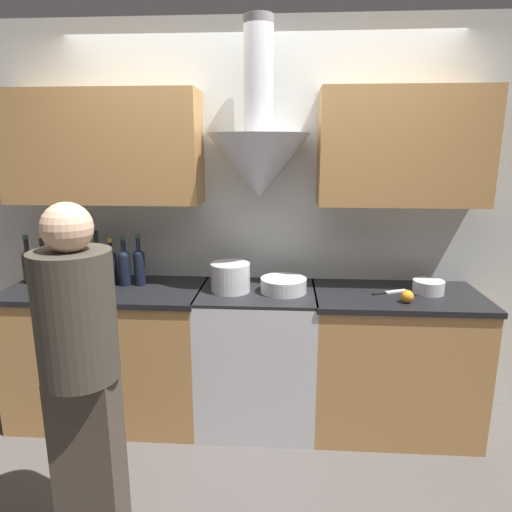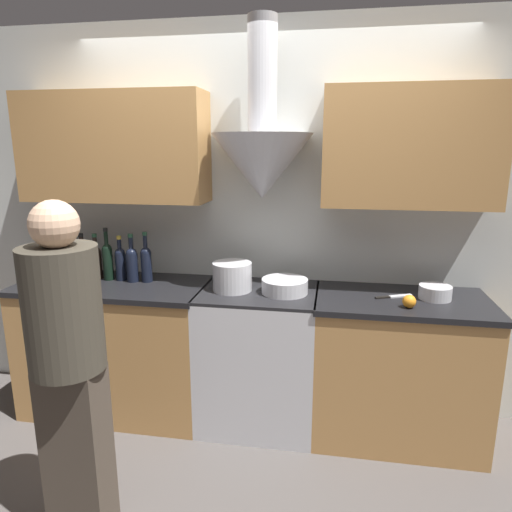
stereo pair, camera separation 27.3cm
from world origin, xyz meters
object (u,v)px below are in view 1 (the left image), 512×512
object	(u,v)px
wine_bottle_8	(139,265)
person_foreground_left	(81,368)
wine_bottle_0	(28,264)
wine_bottle_2	(59,263)
stock_pot	(230,277)
saucepan	(428,287)
wine_bottle_1	(44,264)
wine_bottle_5	(98,263)
wine_bottle_4	(85,265)
orange_fruit	(407,296)
mixing_bowl	(283,285)
wine_bottle_6	(112,266)
wine_bottle_7	(124,266)
wine_bottle_3	(71,265)
stove_range	(257,356)

from	to	relation	value
wine_bottle_8	person_foreground_left	world-z (taller)	person_foreground_left
wine_bottle_0	wine_bottle_2	distance (m)	0.20
stock_pot	saucepan	size ratio (longest dim) A/B	1.30
wine_bottle_1	wine_bottle_5	world-z (taller)	wine_bottle_5
wine_bottle_4	person_foreground_left	xyz separation A→B (m)	(0.46, -1.11, -0.16)
orange_fruit	person_foreground_left	xyz separation A→B (m)	(-1.58, -0.86, -0.07)
stock_pot	mixing_bowl	bearing A→B (deg)	0.13
wine_bottle_2	orange_fruit	distance (m)	2.24
wine_bottle_0	orange_fruit	distance (m)	2.44
wine_bottle_1	orange_fruit	bearing A→B (deg)	-5.69
wine_bottle_5	wine_bottle_6	xyz separation A→B (m)	(0.09, 0.01, -0.02)
wine_bottle_6	wine_bottle_7	bearing A→B (deg)	-12.09
wine_bottle_3	wine_bottle_7	distance (m)	0.36
wine_bottle_7	mixing_bowl	distance (m)	1.05
stove_range	wine_bottle_0	world-z (taller)	wine_bottle_0
wine_bottle_5	wine_bottle_8	bearing A→B (deg)	-0.03
wine_bottle_7	saucepan	distance (m)	1.94
wine_bottle_0	person_foreground_left	distance (m)	1.40
wine_bottle_0	wine_bottle_2	bearing A→B (deg)	2.89
wine_bottle_6	wine_bottle_7	distance (m)	0.09
stove_range	wine_bottle_8	world-z (taller)	wine_bottle_8
wine_bottle_7	wine_bottle_0	bearing A→B (deg)	178.76
wine_bottle_3	mixing_bowl	xyz separation A→B (m)	(1.40, -0.08, -0.08)
wine_bottle_6	saucepan	bearing A→B (deg)	-1.60
wine_bottle_6	mixing_bowl	distance (m)	1.14
wine_bottle_5	wine_bottle_2	bearing A→B (deg)	177.51
stock_pot	saucepan	bearing A→B (deg)	1.85
saucepan	wine_bottle_5	bearing A→B (deg)	178.66
wine_bottle_6	wine_bottle_1	bearing A→B (deg)	-177.89
wine_bottle_5	orange_fruit	distance (m)	1.96
wine_bottle_4	wine_bottle_1	bearing A→B (deg)	-175.65
wine_bottle_4	wine_bottle_7	size ratio (longest dim) A/B	0.96
stove_range	stock_pot	xyz separation A→B (m)	(-0.17, -0.02, 0.54)
wine_bottle_0	wine_bottle_5	distance (m)	0.48
wine_bottle_2	stock_pot	world-z (taller)	wine_bottle_2
wine_bottle_3	saucepan	bearing A→B (deg)	-1.09
wine_bottle_2	person_foreground_left	bearing A→B (deg)	-60.04
wine_bottle_3	person_foreground_left	size ratio (longest dim) A/B	0.20
wine_bottle_7	orange_fruit	size ratio (longest dim) A/B	4.33
stove_range	wine_bottle_8	distance (m)	0.98
wine_bottle_2	saucepan	world-z (taller)	wine_bottle_2
stove_range	person_foreground_left	size ratio (longest dim) A/B	0.57
wine_bottle_6	wine_bottle_7	world-z (taller)	wine_bottle_7
wine_bottle_3	stock_pot	xyz separation A→B (m)	(1.07, -0.08, -0.04)
wine_bottle_7	mixing_bowl	xyz separation A→B (m)	(1.04, -0.08, -0.09)
wine_bottle_1	saucepan	size ratio (longest dim) A/B	1.75
wine_bottle_4	wine_bottle_8	xyz separation A→B (m)	(0.37, -0.01, 0.01)
stove_range	wine_bottle_4	distance (m)	1.29
wine_bottle_5	person_foreground_left	distance (m)	1.17
wine_bottle_4	person_foreground_left	distance (m)	1.21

